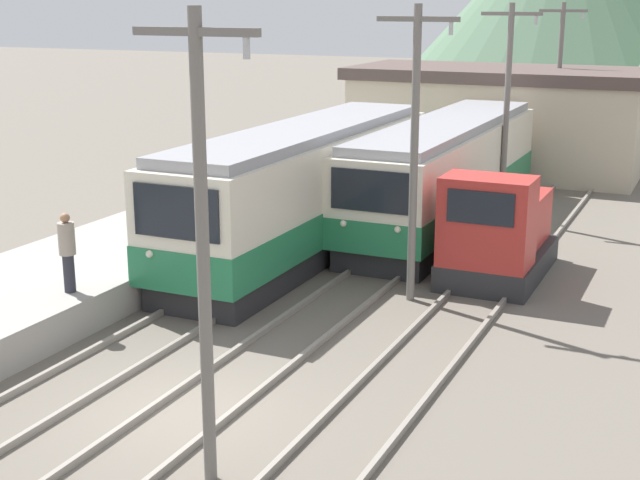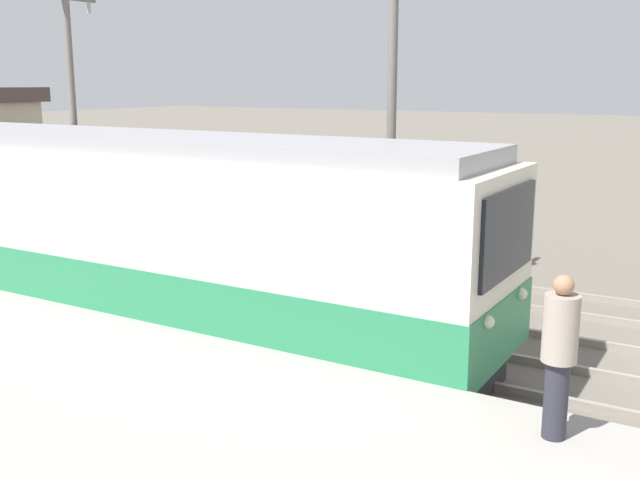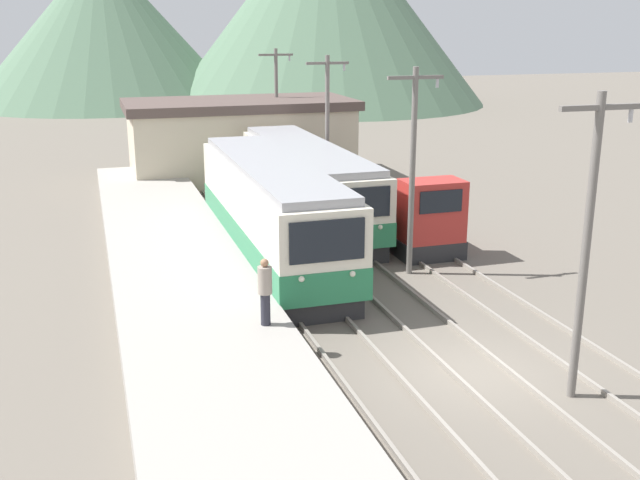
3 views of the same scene
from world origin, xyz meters
name	(u,v)px [view 2 (image 2 of 3)]	position (x,y,z in m)	size (l,w,h in m)	color
commuter_train_left	(146,244)	(-2.60, 10.58, 1.74)	(2.84, 13.61, 3.76)	#28282B
commuter_train_center	(80,206)	(0.20, 15.48, 1.63)	(2.84, 13.70, 3.49)	#28282B
shunting_locomotive	(316,223)	(3.20, 10.40, 1.21)	(2.40, 4.56, 3.00)	#28282B
catenary_mast_mid	(392,119)	(1.71, 7.67, 3.92)	(2.00, 0.20, 7.19)	slate
catenary_mast_far	(73,110)	(1.71, 17.21, 3.92)	(2.00, 0.20, 7.19)	slate
person_on_platform	(559,350)	(-4.72, 2.59, 1.86)	(0.38, 0.38, 1.84)	#282833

